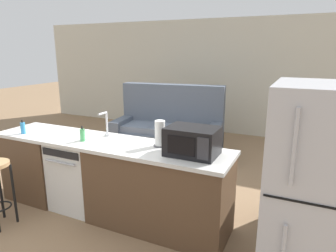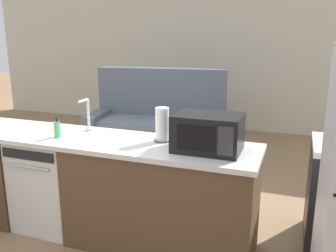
% 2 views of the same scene
% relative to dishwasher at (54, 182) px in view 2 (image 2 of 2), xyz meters
% --- Properties ---
extents(ground_plane, '(24.00, 24.00, 0.00)m').
position_rel_dishwasher_xyz_m(ground_plane, '(0.25, 0.00, -0.42)').
color(ground_plane, '#896B4C').
extents(wall_back, '(10.00, 0.06, 2.60)m').
position_rel_dishwasher_xyz_m(wall_back, '(0.55, 4.20, 0.88)').
color(wall_back, beige).
rests_on(wall_back, ground_plane).
extents(kitchen_counter, '(2.94, 0.66, 0.90)m').
position_rel_dishwasher_xyz_m(kitchen_counter, '(0.49, 0.00, -0.00)').
color(kitchen_counter, brown).
rests_on(kitchen_counter, ground_plane).
extents(dishwasher, '(0.58, 0.61, 0.84)m').
position_rel_dishwasher_xyz_m(dishwasher, '(0.00, 0.00, 0.00)').
color(dishwasher, silver).
rests_on(dishwasher, ground_plane).
extents(microwave, '(0.50, 0.37, 0.28)m').
position_rel_dishwasher_xyz_m(microwave, '(1.46, -0.00, 0.62)').
color(microwave, black).
rests_on(microwave, kitchen_counter).
extents(sink_faucet, '(0.07, 0.18, 0.30)m').
position_rel_dishwasher_xyz_m(sink_faucet, '(0.30, 0.17, 0.61)').
color(sink_faucet, silver).
rests_on(sink_faucet, kitchen_counter).
extents(paper_towel_roll, '(0.14, 0.14, 0.28)m').
position_rel_dishwasher_xyz_m(paper_towel_roll, '(1.05, 0.11, 0.62)').
color(paper_towel_roll, '#4C4C51').
rests_on(paper_towel_roll, kitchen_counter).
extents(soap_bottle, '(0.06, 0.06, 0.18)m').
position_rel_dishwasher_xyz_m(soap_bottle, '(0.17, -0.10, 0.55)').
color(soap_bottle, '#4CB266').
rests_on(soap_bottle, kitchen_counter).
extents(couch, '(2.10, 1.15, 1.27)m').
position_rel_dishwasher_xyz_m(couch, '(0.10, 2.39, -0.03)').
color(couch, '#515B6B').
rests_on(couch, ground_plane).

